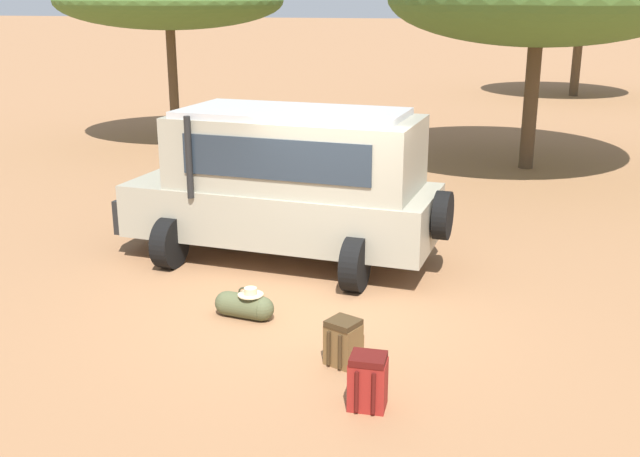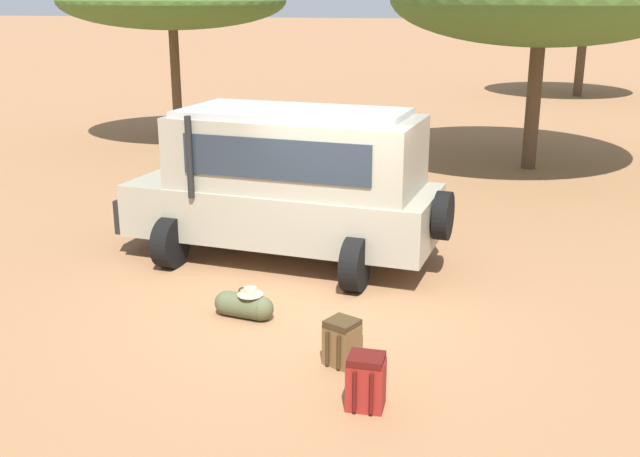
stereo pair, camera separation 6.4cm
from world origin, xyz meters
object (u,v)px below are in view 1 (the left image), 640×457
Objects in this scene: backpack_beside_front_wheel at (344,342)px; backpack_cluster_center at (368,381)px; acacia_tree_far_left at (169,1)px; duffel_bag_low_black_case at (244,305)px; acacia_tree_centre_back at (582,4)px; safari_vehicle at (288,182)px.

backpack_cluster_center reaches higher than backpack_beside_front_wheel.
acacia_tree_far_left reaches higher than backpack_cluster_center.
backpack_cluster_center is 16.21m from acacia_tree_far_left.
acacia_tree_centre_back is (4.76, 26.42, 3.68)m from duffel_bag_low_black_case.
duffel_bag_low_black_case is at bearing 139.99° from backpack_cluster_center.
safari_vehicle is 9.10× the size of backpack_cluster_center.
acacia_tree_far_left is at bearing -127.32° from acacia_tree_centre_back.
backpack_cluster_center is (2.30, -4.16, -1.01)m from safari_vehicle.
backpack_cluster_center is 0.09× the size of acacia_tree_far_left.
acacia_tree_far_left reaches higher than duffel_bag_low_black_case.
backpack_cluster_center is at bearing -60.47° from backpack_beside_front_wheel.
backpack_beside_front_wheel is 1.84m from duffel_bag_low_black_case.
acacia_tree_far_left is at bearing 126.52° from safari_vehicle.
backpack_cluster_center is at bearing -61.09° from safari_vehicle.
safari_vehicle reaches higher than backpack_beside_front_wheel.
acacia_tree_centre_back is at bearing 52.68° from acacia_tree_far_left.
backpack_beside_front_wheel is at bearing -29.15° from duffel_bag_low_black_case.
duffel_bag_low_black_case is at bearing 150.85° from backpack_beside_front_wheel.
safari_vehicle is 0.82× the size of acacia_tree_far_left.
acacia_tree_centre_back is (3.15, 27.32, 3.59)m from backpack_beside_front_wheel.
acacia_tree_far_left is 19.04m from acacia_tree_centre_back.
duffel_bag_low_black_case is at bearing -85.18° from safari_vehicle.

